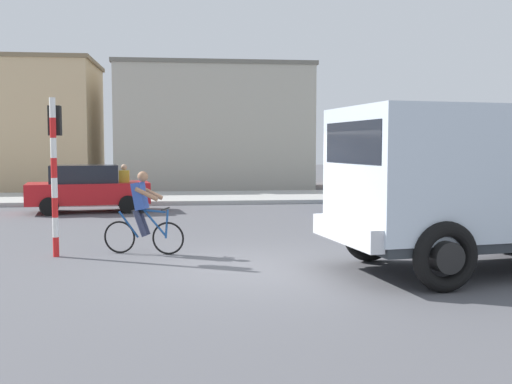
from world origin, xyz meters
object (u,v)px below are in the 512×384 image
traffic_light_pole (54,154)px  cyclist (143,213)px  truck_foreground (483,178)px  car_white_mid (392,187)px  car_red_near (87,188)px  pedestrian_near_kerb (124,187)px

traffic_light_pole → cyclist: bearing=1.5°
truck_foreground → car_white_mid: truck_foreground is taller
car_red_near → car_white_mid: same height
truck_foreground → cyclist: 6.66m
cyclist → pedestrian_near_kerb: size_ratio=1.06×
cyclist → traffic_light_pole: bearing=-178.5°
truck_foreground → car_red_near: truck_foreground is taller
truck_foreground → pedestrian_near_kerb: bearing=125.3°
cyclist → traffic_light_pole: (-1.73, -0.05, 1.20)m
cyclist → car_white_mid: 11.03m
truck_foreground → car_white_mid: (1.79, 9.92, -0.85)m
cyclist → car_red_near: (-2.48, 8.22, -0.05)m
traffic_light_pole → car_red_near: size_ratio=0.76×
traffic_light_pole → pedestrian_near_kerb: size_ratio=1.98×
pedestrian_near_kerb → car_red_near: bearing=-179.9°
traffic_light_pole → car_white_mid: 12.43m
pedestrian_near_kerb → traffic_light_pole: bearing=-93.3°
truck_foreground → pedestrian_near_kerb: 12.93m
car_red_near → truck_foreground: bearing=-50.5°
car_white_mid → pedestrian_near_kerb: (-9.23, 0.62, 0.03)m
truck_foreground → car_white_mid: size_ratio=1.33×
truck_foreground → car_red_near: bearing=129.5°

